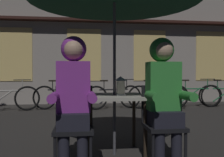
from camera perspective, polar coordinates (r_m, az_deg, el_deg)
The scene contains 13 objects.
ground_plane at distance 3.15m, azimuth 0.57°, elevation -17.39°, with size 60.00×60.00×0.00m, color #2D2B28.
cafe_table at distance 3.01m, azimuth 0.58°, elevation -5.80°, with size 0.72×0.72×0.74m.
lantern at distance 2.97m, azimuth 2.00°, elevation -1.59°, with size 0.11×0.11×0.23m.
chair_left at distance 2.65m, azimuth -8.88°, elevation -10.07°, with size 0.40×0.40×0.87m.
chair_right at distance 2.78m, azimuth 11.57°, elevation -9.52°, with size 0.40×0.40×0.87m.
person_left_hooded at distance 2.54m, azimuth -8.95°, elevation -2.42°, with size 0.45×0.56×1.40m.
person_right_hooded at distance 2.69m, azimuth 11.99°, elevation -2.24°, with size 0.45×0.56×1.40m.
shopfront_building at distance 8.69m, azimuth 1.00°, elevation 15.17°, with size 10.00×0.93×6.20m.
bicycle_nearest at distance 6.94m, azimuth -23.42°, elevation -4.28°, with size 1.64×0.45×0.84m.
bicycle_second at distance 6.87m, azimuth -11.40°, elevation -4.25°, with size 1.68×0.24×0.84m.
bicycle_third at distance 6.85m, azimuth 0.39°, elevation -4.24°, with size 1.66×0.39×0.84m.
bicycle_fourth at distance 6.98m, azimuth 10.54°, elevation -4.16°, with size 1.66×0.38×0.84m.
bicycle_fifth at distance 7.61m, azimuth 18.73°, elevation -3.76°, with size 1.68×0.11×0.84m.
Camera 1 is at (-0.39, -2.96, 1.01)m, focal length 39.17 mm.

